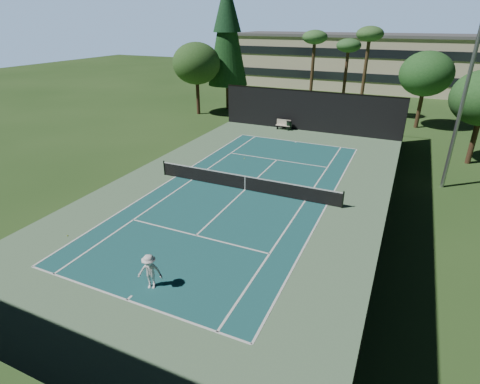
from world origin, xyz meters
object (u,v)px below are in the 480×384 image
at_px(tennis_ball_a, 67,236).
at_px(player, 150,272).
at_px(tennis_ball_c, 266,171).
at_px(park_bench, 283,124).
at_px(trash_bin, 289,125).
at_px(tennis_ball_d, 244,159).
at_px(tennis_net, 245,182).
at_px(tennis_ball_b, 218,173).

bearing_deg(tennis_ball_a, player, -13.44).
distance_m(tennis_ball_c, park_bench, 12.05).
relative_size(player, park_bench, 1.08).
xyz_separation_m(tennis_ball_a, trash_bin, (4.25, 24.74, 0.44)).
xyz_separation_m(tennis_ball_c, tennis_ball_d, (-2.63, 1.86, 0.01)).
bearing_deg(tennis_net, tennis_ball_a, -123.57).
distance_m(park_bench, trash_bin, 0.58).
xyz_separation_m(tennis_ball_d, trash_bin, (0.61, 9.94, 0.44)).
distance_m(tennis_net, park_bench, 15.65).
relative_size(tennis_ball_c, tennis_ball_d, 0.76).
bearing_deg(tennis_net, tennis_ball_b, 147.45).
bearing_deg(tennis_ball_a, trash_bin, 80.26).
bearing_deg(player, tennis_ball_d, 80.38).
bearing_deg(trash_bin, park_bench, -175.73).
bearing_deg(tennis_ball_b, tennis_net, -32.55).
height_order(park_bench, trash_bin, park_bench).
relative_size(tennis_net, tennis_ball_c, 219.32).
bearing_deg(trash_bin, tennis_ball_c, -80.28).
bearing_deg(tennis_ball_d, tennis_ball_a, -103.82).
height_order(tennis_ball_a, tennis_ball_c, tennis_ball_a).
distance_m(tennis_ball_b, trash_bin, 13.63).
distance_m(tennis_ball_b, tennis_ball_d, 3.67).
distance_m(player, tennis_ball_a, 6.78).
relative_size(tennis_ball_a, park_bench, 0.05).
bearing_deg(tennis_ball_b, player, -74.85).
height_order(tennis_net, park_bench, tennis_net).
relative_size(tennis_net, trash_bin, 13.65).
bearing_deg(tennis_ball_c, tennis_ball_d, 144.73).
relative_size(tennis_ball_a, trash_bin, 0.08).
bearing_deg(tennis_net, tennis_ball_d, 114.13).
bearing_deg(trash_bin, player, -84.99).
height_order(player, tennis_ball_b, player).
relative_size(player, trash_bin, 1.72).
distance_m(tennis_ball_c, trash_bin, 11.98).
bearing_deg(player, tennis_ball_c, 71.40).
height_order(player, tennis_ball_d, player).
bearing_deg(park_bench, player, -83.73).
bearing_deg(park_bench, tennis_ball_d, -90.17).
height_order(tennis_ball_c, tennis_ball_d, tennis_ball_d).
height_order(tennis_net, trash_bin, tennis_net).
bearing_deg(tennis_ball_d, park_bench, 89.83).
xyz_separation_m(tennis_net, trash_bin, (-1.88, 15.50, -0.08)).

